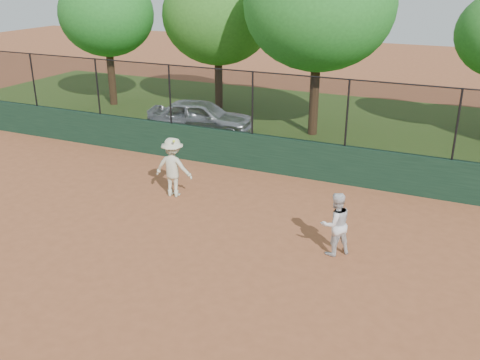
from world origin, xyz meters
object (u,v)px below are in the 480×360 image
at_px(player_main, 173,167).
at_px(tree_0, 106,14).
at_px(parked_car, 201,117).
at_px(player_second, 335,224).
at_px(tree_1, 218,16).
at_px(tree_2, 319,4).

height_order(player_main, tree_0, tree_0).
height_order(parked_car, player_second, player_second).
bearing_deg(tree_1, player_second, -52.73).
xyz_separation_m(tree_0, tree_2, (10.23, -0.84, 0.73)).
bearing_deg(tree_2, tree_0, 175.32).
height_order(player_second, tree_1, tree_1).
bearing_deg(player_main, tree_0, 135.10).
xyz_separation_m(parked_car, player_second, (7.27, -7.08, 0.05)).
xyz_separation_m(player_second, tree_1, (-8.57, 11.26, 3.42)).
xyz_separation_m(player_main, tree_1, (-3.48, 9.86, 3.31)).
relative_size(player_second, tree_2, 0.20).
bearing_deg(tree_1, player_main, -70.56).
xyz_separation_m(player_main, tree_2, (1.80, 7.57, 4.05)).
bearing_deg(player_main, tree_2, 76.65).
relative_size(player_main, tree_0, 0.29).
distance_m(player_second, tree_1, 14.56).
height_order(tree_0, tree_2, tree_2).
height_order(parked_car, player_main, player_main).
distance_m(player_main, tree_2, 8.77).
bearing_deg(player_second, player_main, -58.51).
bearing_deg(tree_2, tree_1, 156.54).
bearing_deg(tree_1, tree_0, -163.65).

